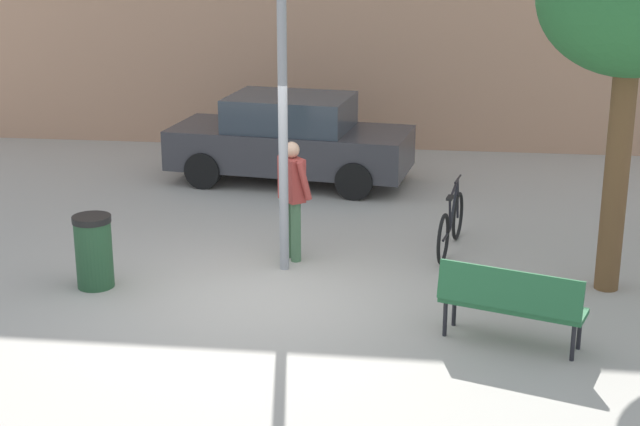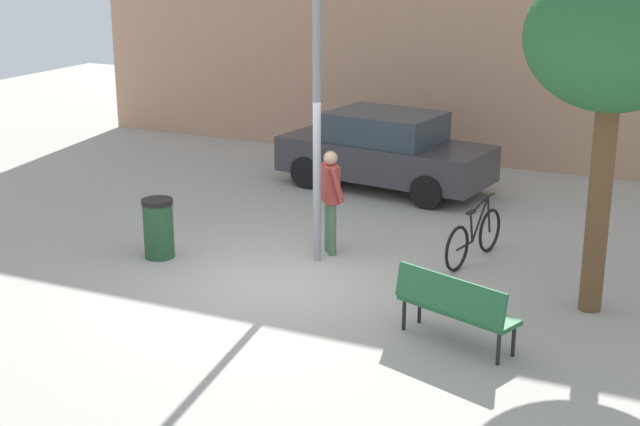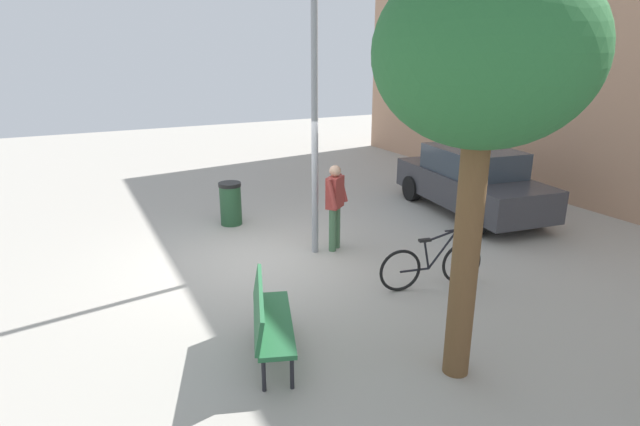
{
  "view_description": "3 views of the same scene",
  "coord_description": "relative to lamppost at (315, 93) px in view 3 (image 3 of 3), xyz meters",
  "views": [
    {
      "loc": [
        2.07,
        -10.99,
        4.61
      ],
      "look_at": [
        0.56,
        1.14,
        0.79
      ],
      "focal_mm": 54.12,
      "sensor_mm": 36.0,
      "label": 1
    },
    {
      "loc": [
        5.89,
        -11.12,
        4.89
      ],
      "look_at": [
        0.27,
        0.81,
        0.87
      ],
      "focal_mm": 51.36,
      "sensor_mm": 36.0,
      "label": 2
    },
    {
      "loc": [
        8.27,
        -2.97,
        3.71
      ],
      "look_at": [
        0.29,
        1.09,
        0.84
      ],
      "focal_mm": 28.6,
      "sensor_mm": 36.0,
      "label": 3
    }
  ],
  "objects": [
    {
      "name": "park_bench",
      "position": [
        2.86,
        -2.08,
        -2.44
      ],
      "size": [
        1.67,
        0.97,
        0.92
      ],
      "color": "#236038",
      "rests_on": "ground_plane"
    },
    {
      "name": "plaza_tree",
      "position": [
        4.21,
        -0.2,
        0.64
      ],
      "size": [
        2.26,
        2.26,
        4.64
      ],
      "color": "brown",
      "rests_on": "ground_plane"
    },
    {
      "name": "person_by_lamppost",
      "position": [
        0.05,
        0.4,
        -2.02
      ],
      "size": [
        0.55,
        0.61,
        1.67
      ],
      "color": "#47704C",
      "rests_on": "ground_plane"
    },
    {
      "name": "lamppost",
      "position": [
        0.0,
        0.0,
        0.0
      ],
      "size": [
        0.28,
        0.28,
        5.06
      ],
      "color": "gray",
      "rests_on": "ground_plane"
    },
    {
      "name": "building_facade",
      "position": [
        -0.09,
        8.11,
        1.25
      ],
      "size": [
        18.27,
        2.0,
        8.45
      ],
      "primitive_type": "cube",
      "color": "tan",
      "rests_on": "ground_plane"
    },
    {
      "name": "trash_bin",
      "position": [
        -2.31,
        -0.94,
        -2.5
      ],
      "size": [
        0.49,
        0.49,
        0.95
      ],
      "color": "#234C2D",
      "rests_on": "ground_plane"
    },
    {
      "name": "parked_car_charcoal",
      "position": [
        -0.59,
        4.4,
        -2.21
      ],
      "size": [
        4.39,
        2.25,
        1.55
      ],
      "color": "#38383D",
      "rests_on": "ground_plane"
    },
    {
      "name": "bicycle_black",
      "position": [
        2.23,
        1.01,
        -2.6
      ],
      "size": [
        0.39,
        1.79,
        0.97
      ],
      "color": "black",
      "rests_on": "ground_plane"
    },
    {
      "name": "ground_plane",
      "position": [
        -0.09,
        -1.08,
        -2.98
      ],
      "size": [
        36.0,
        36.0,
        0.0
      ],
      "primitive_type": "plane",
      "color": "#A8A399"
    }
  ]
}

